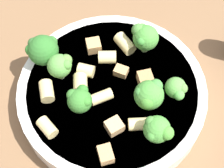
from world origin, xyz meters
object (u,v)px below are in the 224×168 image
rigatoni_3 (107,57)px  rigatoni_0 (140,124)px  rigatoni_1 (80,85)px  pasta_bowl (112,93)px  broccoli_floret_0 (43,50)px  broccoli_floret_1 (144,37)px  rigatoni_5 (47,91)px  broccoli_floret_4 (157,130)px  broccoli_floret_5 (149,95)px  chicken_chunk_3 (121,71)px  chicken_chunk_1 (94,46)px  rigatoni_7 (123,43)px  broccoli_floret_3 (80,100)px  broccoli_floret_6 (60,66)px  rigatoni_2 (86,70)px  rigatoni_4 (47,127)px  chicken_chunk_4 (114,126)px  rigatoni_6 (101,97)px  broccoli_floret_2 (176,88)px  chicken_chunk_0 (106,154)px  chicken_chunk_2 (146,80)px

rigatoni_3 → rigatoni_0: bearing=-142.9°
rigatoni_0 → rigatoni_1: bearing=69.0°
pasta_bowl → broccoli_floret_0: size_ratio=5.36×
broccoli_floret_1 → rigatoni_5: 0.14m
pasta_bowl → broccoli_floret_4: broccoli_floret_4 is taller
broccoli_floret_0 → broccoli_floret_5: 0.14m
broccoli_floret_1 → pasta_bowl: bearing=160.6°
rigatoni_0 → chicken_chunk_3: 0.08m
broccoli_floret_4 → rigatoni_0: broccoli_floret_4 is taller
rigatoni_0 → chicken_chunk_1: size_ratio=1.43×
pasta_bowl → rigatoni_7: size_ratio=8.24×
pasta_bowl → broccoli_floret_3: 0.06m
broccoli_floret_3 → broccoli_floret_6: broccoli_floret_6 is taller
rigatoni_2 → rigatoni_4: size_ratio=0.84×
rigatoni_5 → broccoli_floret_6: bearing=-17.5°
rigatoni_7 → rigatoni_4: bearing=158.2°
rigatoni_4 → chicken_chunk_4: rigatoni_4 is taller
chicken_chunk_1 → rigatoni_2: bearing=-177.4°
pasta_bowl → rigatoni_7: bearing=1.6°
rigatoni_6 → rigatoni_7: 0.08m
broccoli_floret_2 → chicken_chunk_0: 0.11m
broccoli_floret_1 → broccoli_floret_6: broccoli_floret_1 is taller
rigatoni_3 → chicken_chunk_1: bearing=57.8°
rigatoni_0 → rigatoni_3: size_ratio=1.15×
broccoli_floret_3 → rigatoni_5: (0.01, 0.05, -0.01)m
broccoli_floret_3 → rigatoni_2: broccoli_floret_3 is taller
rigatoni_3 → rigatoni_4: bearing=160.0°
broccoli_floret_1 → rigatoni_5: broccoli_floret_1 is taller
rigatoni_2 → rigatoni_3: same height
rigatoni_7 → chicken_chunk_1: bearing=108.7°
rigatoni_4 → chicken_chunk_4: 0.08m
broccoli_floret_6 → rigatoni_6: 0.06m
pasta_bowl → rigatoni_3: 0.05m
rigatoni_7 → chicken_chunk_1: rigatoni_7 is taller
rigatoni_3 → broccoli_floret_2: bearing=-107.1°
broccoli_floret_5 → chicken_chunk_2: bearing=18.0°
rigatoni_4 → chicken_chunk_2: bearing=-46.5°
pasta_bowl → rigatoni_2: 0.04m
broccoli_floret_2 → rigatoni_4: (-0.08, 0.13, -0.01)m
broccoli_floret_2 → chicken_chunk_4: (-0.06, 0.06, -0.01)m
broccoli_floret_2 → chicken_chunk_2: broccoli_floret_2 is taller
broccoli_floret_1 → chicken_chunk_1: broccoli_floret_1 is taller
rigatoni_2 → broccoli_floret_2: bearing=-91.3°
chicken_chunk_0 → rigatoni_4: bearing=79.5°
broccoli_floret_0 → rigatoni_1: broccoli_floret_0 is taller
rigatoni_3 → rigatoni_6: rigatoni_3 is taller
chicken_chunk_4 → pasta_bowl: bearing=17.7°
broccoli_floret_6 → rigatoni_2: broccoli_floret_6 is taller
broccoli_floret_3 → rigatoni_3: bearing=-9.5°
broccoli_floret_4 → broccoli_floret_5: (0.04, 0.02, -0.00)m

